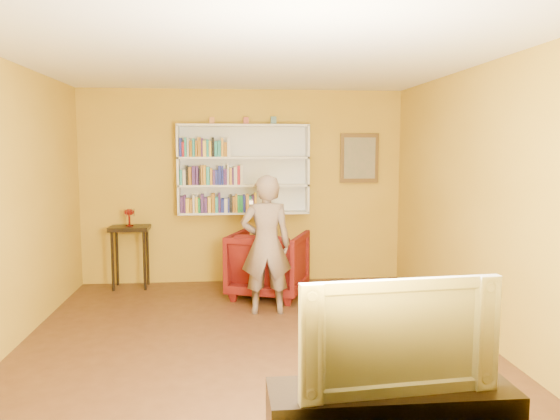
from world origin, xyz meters
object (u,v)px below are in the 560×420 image
object	(u,v)px
armchair	(268,264)
television	(393,332)
ruby_lustre	(129,214)
person	(266,245)
bookshelf	(243,170)
console_table	(130,237)

from	to	relation	value
armchair	television	distance (m)	3.94
ruby_lustre	television	size ratio (longest dim) A/B	0.20
armchair	person	bearing A→B (deg)	103.83
bookshelf	ruby_lustre	xyz separation A→B (m)	(-1.54, -0.16, -0.58)
ruby_lustre	person	bearing A→B (deg)	-37.20
bookshelf	television	bearing A→B (deg)	-81.44
bookshelf	person	world-z (taller)	bookshelf
armchair	bookshelf	bearing A→B (deg)	-49.09
ruby_lustre	armchair	size ratio (longest dim) A/B	0.25
armchair	person	size ratio (longest dim) A/B	0.58
console_table	person	world-z (taller)	person
console_table	television	world-z (taller)	television
bookshelf	ruby_lustre	bearing A→B (deg)	-174.09
console_table	television	xyz separation A→B (m)	(2.24, -4.50, 0.14)
armchair	person	distance (m)	0.82
armchair	television	size ratio (longest dim) A/B	0.80
bookshelf	armchair	bearing A→B (deg)	-69.40
console_table	person	distance (m)	2.20
bookshelf	console_table	xyz separation A→B (m)	(-1.54, -0.16, -0.89)
console_table	armchair	distance (m)	1.95
television	ruby_lustre	bearing A→B (deg)	111.25
ruby_lustre	television	bearing A→B (deg)	-63.50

